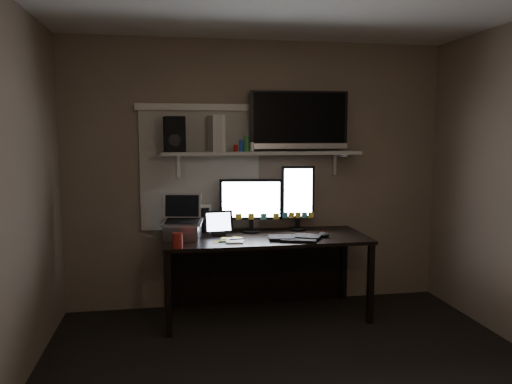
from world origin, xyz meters
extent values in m
plane|color=brown|center=(0.00, 1.80, 1.25)|extent=(3.60, 0.00, 3.60)
cube|color=#B7B1A4|center=(-0.55, 1.79, 1.30)|extent=(1.10, 0.02, 1.10)
cube|color=black|center=(0.00, 1.43, 0.71)|extent=(1.80, 0.75, 0.03)
cube|color=black|center=(0.00, 1.78, 0.35)|extent=(1.80, 0.02, 0.70)
cube|color=black|center=(-0.86, 1.09, 0.35)|extent=(0.05, 0.05, 0.70)
cube|color=black|center=(0.86, 1.09, 0.35)|extent=(0.05, 0.05, 0.70)
cube|color=black|center=(-0.86, 1.76, 0.35)|extent=(0.05, 0.05, 0.70)
cube|color=black|center=(0.86, 1.76, 0.35)|extent=(0.05, 0.05, 0.70)
cube|color=#ACACA7|center=(0.00, 1.62, 1.46)|extent=(1.80, 0.35, 0.03)
cube|color=black|center=(-0.10, 1.63, 0.98)|extent=(0.58, 0.14, 0.51)
cube|color=black|center=(0.36, 1.67, 1.04)|extent=(0.31, 0.09, 0.62)
cube|color=black|center=(0.23, 1.26, 0.74)|extent=(0.50, 0.31, 0.03)
ellipsoid|color=black|center=(0.50, 1.31, 0.75)|extent=(0.10, 0.13, 0.04)
cube|color=white|center=(-0.29, 1.26, 0.74)|extent=(0.18, 0.23, 0.01)
cube|color=black|center=(-0.41, 1.52, 0.84)|extent=(0.27, 0.14, 0.23)
cube|color=black|center=(-0.57, 1.72, 0.85)|extent=(0.21, 0.13, 0.25)
cube|color=silver|center=(-0.73, 1.43, 0.92)|extent=(0.38, 0.33, 0.38)
cylinder|color=maroon|center=(-0.78, 1.10, 0.79)|extent=(0.09, 0.09, 0.12)
cube|color=black|center=(0.36, 1.65, 1.75)|extent=(0.92, 0.19, 0.55)
cube|color=beige|center=(-0.41, 1.63, 1.64)|extent=(0.14, 0.28, 0.32)
cube|color=black|center=(-0.78, 1.60, 1.63)|extent=(0.19, 0.23, 0.31)
camera|label=1|loc=(-0.83, -2.86, 1.65)|focal=35.00mm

